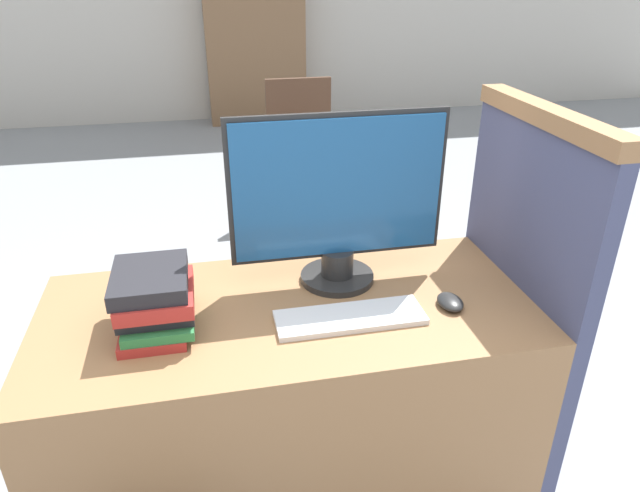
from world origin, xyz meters
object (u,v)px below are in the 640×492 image
Objects in this scene: monitor at (338,201)px; book_stack at (155,300)px; mouse at (450,302)px; far_chair at (302,143)px; keyboard at (350,317)px.

monitor reaches higher than book_stack.
far_chair is (0.00, 2.41, -0.22)m from mouse.
book_stack is at bearing -136.25° from far_chair.
monitor is 2.26m from far_chair.
keyboard is (-0.02, -0.22, -0.25)m from monitor.
far_chair is at bearing 82.97° from keyboard.
far_chair is at bearing 70.93° from book_stack.
keyboard is 2.45m from far_chair.
keyboard is at bearing -8.53° from book_stack.
monitor is 0.43m from mouse.
monitor is at bearing 85.78° from keyboard.
keyboard is 0.44× the size of far_chair.
book_stack reaches higher than keyboard.
mouse is 0.81m from book_stack.
far_chair reaches higher than book_stack.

